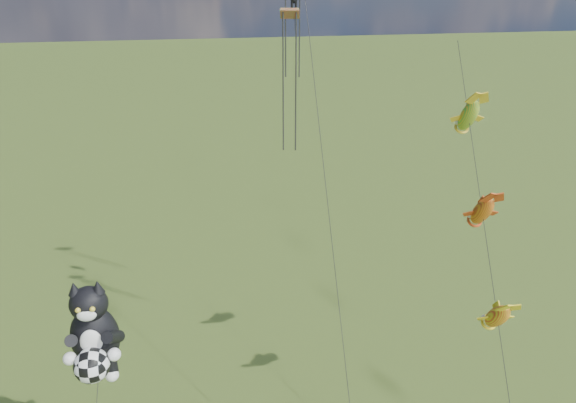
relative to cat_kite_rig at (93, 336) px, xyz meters
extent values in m
ellipsoid|color=black|center=(0.00, 0.29, -0.26)|extent=(2.53, 2.27, 3.09)
ellipsoid|color=black|center=(0.00, 0.19, 1.57)|extent=(2.00, 1.89, 1.57)
cone|color=black|center=(-0.48, 0.19, 2.39)|extent=(0.67, 0.67, 0.58)
cone|color=black|center=(0.48, 0.19, 2.39)|extent=(0.67, 0.67, 0.58)
ellipsoid|color=white|center=(0.00, -0.43, 1.43)|extent=(0.89, 0.62, 0.56)
ellipsoid|color=white|center=(0.00, -0.43, 0.03)|extent=(1.03, 0.63, 1.28)
sphere|color=gold|center=(-0.29, -0.50, 1.75)|extent=(0.23, 0.23, 0.23)
sphere|color=gold|center=(0.29, -0.50, 1.75)|extent=(0.23, 0.23, 0.23)
sphere|color=white|center=(-0.92, -0.72, -0.50)|extent=(0.58, 0.58, 0.58)
sphere|color=white|center=(0.92, -0.72, -0.50)|extent=(0.58, 0.58, 0.58)
sphere|color=white|center=(-0.48, 0.15, -2.34)|extent=(0.62, 0.62, 0.62)
sphere|color=white|center=(0.48, 0.15, -2.34)|extent=(0.62, 0.62, 0.62)
sphere|color=white|center=(0.00, -1.01, -0.75)|extent=(1.52, 1.52, 1.52)
cylinder|color=black|center=(17.23, -2.12, 1.78)|extent=(1.15, 15.80, 19.08)
ellipsoid|color=red|center=(17.19, -2.65, 1.14)|extent=(0.88, 2.04, 2.18)
ellipsoid|color=orange|center=(17.40, 0.30, 4.70)|extent=(0.88, 2.04, 2.18)
ellipsoid|color=green|center=(17.61, 3.24, 8.26)|extent=(0.88, 2.04, 2.18)
cylinder|color=black|center=(10.76, 2.65, 5.19)|extent=(0.58, 17.08, 25.90)
cube|color=#138B43|center=(9.86, 8.08, 12.46)|extent=(0.99, 0.59, 0.55)
cylinder|color=black|center=(9.52, 8.08, 8.80)|extent=(0.08, 0.08, 7.30)
cylinder|color=black|center=(10.19, 8.08, 8.80)|extent=(0.08, 0.08, 7.30)
cylinder|color=black|center=(10.10, 11.18, 12.16)|extent=(0.08, 0.08, 7.42)
cylinder|color=black|center=(10.87, 11.18, 12.16)|extent=(0.08, 0.08, 7.42)
camera|label=1|loc=(5.52, -20.83, 15.43)|focal=35.00mm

